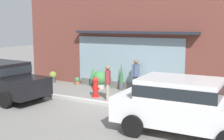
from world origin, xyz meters
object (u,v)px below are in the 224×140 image
Objects in this scene: parked_car_black at (1,78)px; potted_plant_corner_tall at (53,76)px; potted_plant_by_entrance at (93,77)px; potted_plant_near_hydrant at (121,77)px; potted_plant_window_center at (205,92)px; potted_plant_window_right at (170,87)px; potted_plant_trailing_edge at (77,81)px; pedestrian_with_handbag at (108,80)px; potted_plant_window_left at (100,79)px; fire_hydrant at (96,87)px; pedestrian_passerby at (136,73)px; parked_car_white at (184,103)px.

parked_car_black is 6.92× the size of potted_plant_corner_tall.
potted_plant_near_hydrant is at bearing -6.93° from potted_plant_by_entrance.
potted_plant_window_center is at bearing 29.94° from parked_car_black.
potted_plant_trailing_edge is at bearing -177.29° from potted_plant_window_right.
pedestrian_with_handbag is at bearing 30.24° from parked_car_black.
pedestrian_with_handbag is 3.91m from potted_plant_trailing_edge.
pedestrian_with_handbag is 1.66× the size of potted_plant_window_left.
potted_plant_by_entrance is at bearing 27.53° from pedestrian_with_handbag.
potted_plant_by_entrance is at bearing 179.30° from potted_plant_window_right.
fire_hydrant is 2.17× the size of potted_plant_trailing_edge.
fire_hydrant is at bearing 164.14° from pedestrian_passerby.
pedestrian_passerby is 3.41m from potted_plant_window_center.
parked_car_black reaches higher than potted_plant_near_hydrant.
parked_car_black is at bearing 176.33° from parked_car_white.
potted_plant_window_center is at bearing -12.63° from potted_plant_window_right.
potted_plant_window_right is 3.73m from potted_plant_window_left.
potted_plant_trailing_edge is (-2.46, 1.83, -0.24)m from fire_hydrant.
pedestrian_with_handbag is 0.35× the size of parked_car_white.
parked_car_black is 4.88× the size of potted_plant_window_left.
potted_plant_window_right is at bearing 3.92° from potted_plant_near_hydrant.
potted_plant_by_entrance reaches higher than fire_hydrant.
potted_plant_near_hydrant is at bearing 133.08° from parked_car_white.
potted_plant_trailing_edge is 0.55× the size of potted_plant_window_right.
potted_plant_window_left is at bearing 140.96° from parked_car_white.
potted_plant_trailing_edge is at bearing 40.32° from pedestrian_with_handbag.
pedestrian_with_handbag is at bearing -15.19° from fire_hydrant.
potted_plant_near_hydrant is (0.33, 1.91, 0.20)m from fire_hydrant.
potted_plant_by_entrance is at bearing 126.07° from fire_hydrant.
potted_plant_window_right is (-2.06, 4.68, -0.57)m from parked_car_white.
potted_plant_window_left is (-5.76, 4.24, -0.47)m from parked_car_white.
potted_plant_corner_tall is at bearing -176.35° from potted_plant_window_right.
pedestrian_with_handbag is 1.11× the size of potted_plant_near_hydrant.
potted_plant_corner_tall is at bearing 51.56° from pedestrian_with_handbag.
potted_plant_window_center is 1.14× the size of potted_plant_window_right.
potted_plant_window_center is (8.09, 4.14, -0.53)m from parked_car_black.
potted_plant_near_hydrant is 1.91m from potted_plant_by_entrance.
potted_plant_window_center is 1.34× the size of potted_plant_corner_tall.
potted_plant_by_entrance is (-6.16, 0.44, 0.03)m from potted_plant_window_center.
parked_car_white is 8.44m from parked_car_black.
parked_car_black is at bearing -152.88° from potted_plant_window_center.
potted_plant_window_center is at bearing -1.07° from potted_plant_trailing_edge.
potted_plant_window_center is at bearing -80.78° from pedestrian_with_handbag.
fire_hydrant is at bearing 57.24° from pedestrian_with_handbag.
potted_plant_corner_tall is 3.26m from potted_plant_window_left.
parked_car_black is at bearing -144.59° from potted_plant_window_right.
parked_car_white is (4.95, -2.59, 0.51)m from fire_hydrant.
potted_plant_window_left is (-1.14, -0.26, -0.16)m from potted_plant_near_hydrant.
pedestrian_passerby is at bearing -12.04° from potted_plant_near_hydrant.
fire_hydrant is 0.94m from pedestrian_with_handbag.
pedestrian_with_handbag reaches higher than potted_plant_near_hydrant.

